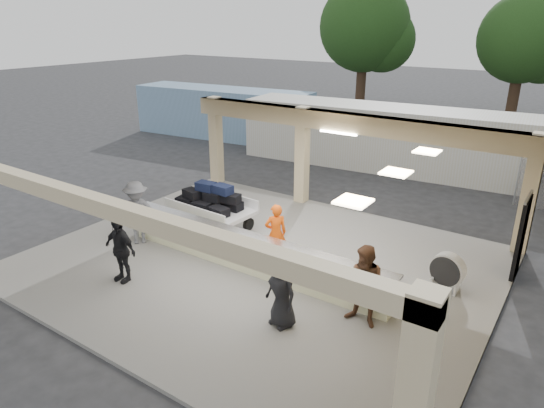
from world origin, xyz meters
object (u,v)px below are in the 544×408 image
Objects in this scene: passenger_d at (282,291)px; passenger_c at (137,213)px; car_dark at (532,153)px; baggage_handler at (276,233)px; container_blue at (223,113)px; passenger_b at (120,249)px; container_white at (381,137)px; baggage_counter at (248,253)px; passenger_a at (366,287)px; luggage_cart at (211,204)px; drum_fan at (447,270)px.

passenger_c is at bearing -173.18° from passenger_d.
passenger_d is 0.43× the size of car_dark.
container_blue is at bearing -92.31° from baggage_handler.
passenger_b is 13.67m from container_white.
container_white reaches higher than baggage_counter.
container_blue is (-15.56, -3.21, 0.71)m from car_dark.
passenger_d is 0.13× the size of container_white.
passenger_b is at bearing 171.66° from car_dark.
container_blue is at bearing 141.71° from passenger_a.
passenger_c is 5.89m from passenger_d.
luggage_cart is 3.82m from passenger_b.
passenger_a is 0.18× the size of container_blue.
car_dark is (4.42, 14.46, -0.28)m from baggage_handler.
luggage_cart is 1.42× the size of passenger_a.
baggage_counter is 16.19m from container_blue.
luggage_cart is 1.58× the size of passenger_d.
baggage_counter is 3.09× the size of luggage_cart.
baggage_counter is at bearing 42.76° from passenger_b.
passenger_b is 0.90× the size of passenger_c.
baggage_handler is 0.13× the size of container_white.
container_blue is (-9.78, 0.70, -0.02)m from container_white.
drum_fan is at bearing -35.18° from passenger_c.
passenger_c is at bearing 126.27° from passenger_b.
passenger_c is at bearing -154.69° from drum_fan.
passenger_c is at bearing -177.69° from passenger_a.
drum_fan is 13.32m from car_dark.
luggage_cart is 0.25× the size of container_blue.
container_white reaches higher than container_blue.
passenger_d is (4.71, -3.14, 0.03)m from luggage_cart.
baggage_handler is 4.23m from passenger_c.
container_white is at bearing 95.08° from baggage_counter.
container_blue is at bearing 150.94° from passenger_d.
baggage_counter is 3.74m from passenger_c.
passenger_a is at bearing 109.75° from baggage_handler.
baggage_counter is at bearing -53.75° from container_blue.
baggage_counter is at bearing -89.89° from container_white.
passenger_b is at bearing -82.48° from luggage_cart.
car_dark reaches higher than drum_fan.
passenger_a reaches higher than passenger_b.
container_white is at bearing -129.73° from baggage_handler.
container_white is (1.60, 9.79, 0.47)m from luggage_cart.
car_dark is at bearing 6.06° from container_blue.
passenger_b reaches higher than passenger_d.
baggage_counter is at bearing -27.73° from luggage_cart.
passenger_b reaches higher than drum_fan.
drum_fan is 11.00m from container_white.
luggage_cart is 1.54× the size of passenger_b.
passenger_c is (-3.68, -0.50, 0.47)m from baggage_counter.
drum_fan is at bearing -166.87° from car_dark.
drum_fan is at bearing 70.21° from passenger_a.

